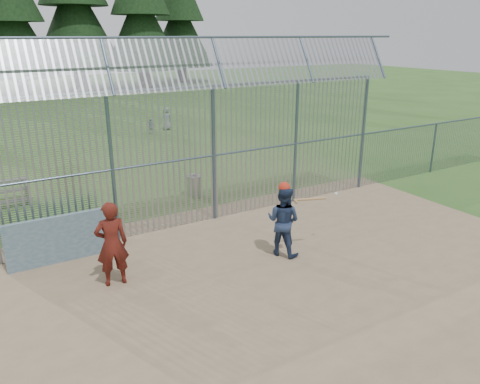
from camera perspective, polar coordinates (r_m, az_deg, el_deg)
ground at (r=11.68m, az=5.09°, el=-8.78°), size 120.00×120.00×0.00m
dirt_infield at (r=11.32m, az=6.59°, el=-9.72°), size 14.00×10.00×0.02m
dugout_wall at (r=12.30m, az=-21.11°, el=-5.38°), size 2.50×0.12×1.20m
batter at (r=11.80m, az=5.29°, el=-3.54°), size 1.03×1.10×1.81m
onlooker at (r=10.72m, az=-15.37°, el=-6.12°), size 0.76×0.54×1.96m
bg_kid_standing at (r=28.10m, az=-8.98°, el=8.86°), size 0.72×0.54×1.35m
bg_kid_seated at (r=26.88m, az=-10.79°, el=7.85°), size 0.58×0.43×0.92m
batting_gear at (r=11.57m, az=6.03°, el=0.29°), size 1.73×0.47×0.57m
trash_can at (r=16.30m, az=-5.63°, el=0.78°), size 0.56×0.56×0.82m
backstop_fence at (r=14.53m, az=3.26°, el=6.70°), size 20.09×0.81×5.30m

